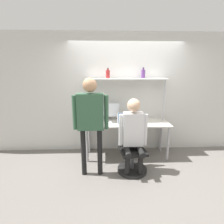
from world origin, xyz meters
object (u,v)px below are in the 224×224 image
(laptop, at_px, (126,121))
(person_standing, at_px, (91,114))
(monitor, at_px, (107,111))
(bottle_red, at_px, (108,74))
(bottle_purple, at_px, (143,74))
(cell_phone, at_px, (140,124))
(person_seated, at_px, (133,131))
(office_chair, at_px, (132,157))

(laptop, distance_m, person_standing, 0.96)
(monitor, bearing_deg, bottle_red, -3.54)
(laptop, bearing_deg, bottle_purple, 36.11)
(person_standing, height_order, bottle_red, bottle_red)
(cell_phone, xyz_separation_m, person_seated, (-0.23, -0.52, 0.04))
(bottle_red, bearing_deg, person_seated, -61.93)
(laptop, bearing_deg, person_standing, -138.67)
(laptop, height_order, bottle_purple, bottle_purple)
(monitor, bearing_deg, office_chair, -59.11)
(bottle_purple, distance_m, bottle_red, 0.76)
(laptop, bearing_deg, person_seated, -81.86)
(cell_phone, xyz_separation_m, bottle_red, (-0.68, 0.31, 1.03))
(laptop, xyz_separation_m, cell_phone, (0.31, -0.02, -0.06))
(cell_phone, bearing_deg, office_chair, -116.45)
(person_standing, xyz_separation_m, bottle_red, (0.32, 0.89, 0.66))
(office_chair, xyz_separation_m, person_standing, (-0.75, -0.10, 0.88))
(bottle_purple, bearing_deg, person_seated, -110.79)
(monitor, relative_size, cell_phone, 3.87)
(office_chair, bearing_deg, bottle_purple, 67.75)
(laptop, height_order, office_chair, laptop)
(monitor, height_order, person_standing, person_standing)
(office_chair, bearing_deg, laptop, 98.16)
(bottle_red, bearing_deg, office_chair, -60.94)
(monitor, height_order, person_seated, person_seated)
(monitor, bearing_deg, cell_phone, -23.45)
(office_chair, relative_size, bottle_purple, 4.00)
(cell_phone, relative_size, office_chair, 0.17)
(cell_phone, bearing_deg, monitor, 156.55)
(office_chair, height_order, bottle_red, bottle_red)
(laptop, relative_size, bottle_purple, 1.58)
(office_chair, bearing_deg, cell_phone, 63.55)
(cell_phone, bearing_deg, person_standing, -149.67)
(person_seated, bearing_deg, cell_phone, 66.09)
(person_standing, bearing_deg, cell_phone, 30.33)
(laptop, bearing_deg, cell_phone, -3.53)
(monitor, height_order, bottle_purple, bottle_purple)
(bottle_purple, bearing_deg, cell_phone, -105.14)
(laptop, xyz_separation_m, bottle_purple, (0.39, 0.29, 0.97))
(monitor, distance_m, office_chair, 1.17)
(monitor, xyz_separation_m, bottle_red, (0.03, -0.00, 0.81))
(cell_phone, bearing_deg, laptop, 176.47)
(laptop, distance_m, bottle_red, 1.07)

